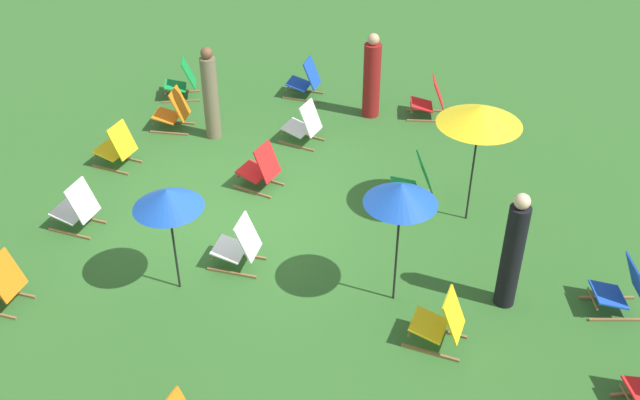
# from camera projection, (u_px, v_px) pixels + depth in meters

# --- Properties ---
(ground_plane) EXTENTS (40.00, 40.00, 0.00)m
(ground_plane) POSITION_uv_depth(u_px,v_px,m) (247.00, 217.00, 11.79)
(ground_plane) COLOR #2D6026
(deckchair_0) EXTENTS (0.65, 0.85, 0.83)m
(deckchair_0) POSITION_uv_depth(u_px,v_px,m) (415.00, 182.00, 11.99)
(deckchair_0) COLOR olive
(deckchair_0) RESTS_ON ground
(deckchair_2) EXTENTS (0.69, 0.87, 0.83)m
(deckchair_2) POSITION_uv_depth(u_px,v_px,m) (182.00, 81.00, 15.12)
(deckchair_2) COLOR olive
(deckchair_2) RESTS_ON ground
(deckchair_3) EXTENTS (0.58, 0.82, 0.83)m
(deckchair_3) POSITION_uv_depth(u_px,v_px,m) (77.00, 208.00, 11.36)
(deckchair_3) COLOR olive
(deckchair_3) RESTS_ON ground
(deckchair_5) EXTENTS (0.52, 0.79, 0.83)m
(deckchair_5) POSITION_uv_depth(u_px,v_px,m) (239.00, 245.00, 10.59)
(deckchair_5) COLOR olive
(deckchair_5) RESTS_ON ground
(deckchair_6) EXTENTS (0.60, 0.83, 0.83)m
(deckchair_6) POSITION_uv_depth(u_px,v_px,m) (117.00, 147.00, 12.89)
(deckchair_6) COLOR olive
(deckchair_6) RESTS_ON ground
(deckchair_7) EXTENTS (0.62, 0.84, 0.83)m
(deckchair_7) POSITION_uv_depth(u_px,v_px,m) (622.00, 289.00, 9.81)
(deckchair_7) COLOR olive
(deckchair_7) RESTS_ON ground
(deckchair_8) EXTENTS (0.55, 0.80, 0.83)m
(deckchair_8) POSITION_uv_depth(u_px,v_px,m) (305.00, 80.00, 15.15)
(deckchair_8) COLOR olive
(deckchair_8) RESTS_ON ground
(deckchair_9) EXTENTS (0.57, 0.82, 0.83)m
(deckchair_9) POSITION_uv_depth(u_px,v_px,m) (430.00, 100.00, 14.41)
(deckchair_9) COLOR olive
(deckchair_9) RESTS_ON ground
(deckchair_11) EXTENTS (0.66, 0.86, 0.83)m
(deckchair_11) POSITION_uv_depth(u_px,v_px,m) (304.00, 125.00, 13.57)
(deckchair_11) COLOR olive
(deckchair_11) RESTS_ON ground
(deckchair_12) EXTENTS (0.60, 0.83, 0.83)m
(deckchair_12) POSITION_uv_depth(u_px,v_px,m) (441.00, 322.00, 9.28)
(deckchair_12) COLOR olive
(deckchair_12) RESTS_ON ground
(deckchair_14) EXTENTS (0.67, 0.86, 0.83)m
(deckchair_14) POSITION_uv_depth(u_px,v_px,m) (261.00, 169.00, 12.31)
(deckchair_14) COLOR olive
(deckchair_14) RESTS_ON ground
(deckchair_15) EXTENTS (0.51, 0.78, 0.83)m
(deckchair_15) POSITION_uv_depth(u_px,v_px,m) (173.00, 112.00, 14.00)
(deckchair_15) COLOR olive
(deckchair_15) RESTS_ON ground
(umbrella_0) EXTENTS (1.27, 1.27, 2.01)m
(umbrella_0) POSITION_uv_depth(u_px,v_px,m) (480.00, 115.00, 10.72)
(umbrella_0) COLOR black
(umbrella_0) RESTS_ON ground
(umbrella_1) EXTENTS (0.96, 0.96, 1.91)m
(umbrella_1) POSITION_uv_depth(u_px,v_px,m) (401.00, 194.00, 9.21)
(umbrella_1) COLOR black
(umbrella_1) RESTS_ON ground
(umbrella_2) EXTENTS (0.95, 0.95, 1.66)m
(umbrella_2) POSITION_uv_depth(u_px,v_px,m) (167.00, 199.00, 9.55)
(umbrella_2) COLOR black
(umbrella_2) RESTS_ON ground
(person_0) EXTENTS (0.45, 0.45, 1.71)m
(person_0) POSITION_uv_depth(u_px,v_px,m) (372.00, 78.00, 14.24)
(person_0) COLOR maroon
(person_0) RESTS_ON ground
(person_1) EXTENTS (0.38, 0.38, 1.80)m
(person_1) POSITION_uv_depth(u_px,v_px,m) (512.00, 253.00, 9.66)
(person_1) COLOR black
(person_1) RESTS_ON ground
(person_2) EXTENTS (0.40, 0.40, 1.80)m
(person_2) POSITION_uv_depth(u_px,v_px,m) (211.00, 95.00, 13.49)
(person_2) COLOR #72664C
(person_2) RESTS_ON ground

